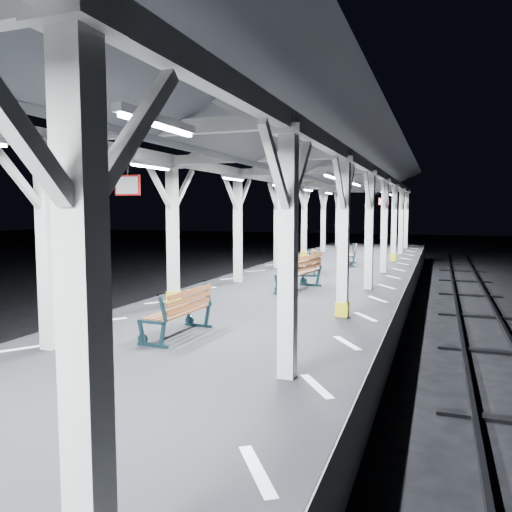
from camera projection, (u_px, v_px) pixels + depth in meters
The scene contains 10 objects.
ground at pixel (215, 383), 9.34m from camera, with size 120.00×120.00×0.00m, color black.
platform at pixel (215, 357), 9.29m from camera, with size 6.00×50.00×1.00m, color black.
hazard_stripes_left at pixel (105, 321), 10.09m from camera, with size 1.00×48.00×0.01m, color silver.
hazard_stripes_right at pixel (347, 343), 8.40m from camera, with size 1.00×48.00×0.01m, color silver.
track_left at pixel (10, 353), 11.06m from camera, with size 2.20×60.00×0.16m.
canopy at pixel (213, 135), 8.90m from camera, with size 5.40×49.00×4.65m.
bench_near at pixel (182, 311), 8.80m from camera, with size 0.66×1.61×0.86m.
bench_mid at pixel (303, 271), 13.80m from camera, with size 0.92×1.95×1.02m.
bench_far at pixel (309, 261), 17.44m from camera, with size 1.09×1.64×0.84m.
bench_extra at pixel (351, 254), 20.16m from camera, with size 0.79×1.65×0.86m.
Camera 1 is at (3.86, -8.25, 3.24)m, focal length 35.00 mm.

